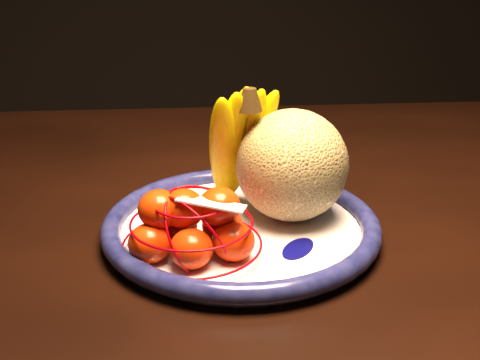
{
  "coord_description": "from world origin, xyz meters",
  "views": [
    {
      "loc": [
        0.09,
        -0.8,
        1.13
      ],
      "look_at": [
        0.18,
        -0.15,
        0.87
      ],
      "focal_mm": 45.0,
      "sensor_mm": 36.0,
      "label": 1
    }
  ],
  "objects": [
    {
      "name": "dining_table",
      "position": [
        0.09,
        -0.02,
        0.71
      ],
      "size": [
        1.64,
        1.04,
        0.8
      ],
      "rotation": [
        0.0,
        0.0,
        -0.05
      ],
      "color": "black",
      "rests_on": "ground"
    },
    {
      "name": "fruit_bowl",
      "position": [
        0.18,
        -0.16,
        0.81
      ],
      "size": [
        0.33,
        0.33,
        0.03
      ],
      "rotation": [
        0.0,
        0.0,
        0.31
      ],
      "color": "white",
      "rests_on": "dining_table"
    },
    {
      "name": "cantaloupe",
      "position": [
        0.25,
        -0.14,
        0.88
      ],
      "size": [
        0.14,
        0.14,
        0.14
      ],
      "primitive_type": "sphere",
      "color": "olive",
      "rests_on": "fruit_bowl"
    },
    {
      "name": "banana_bunch",
      "position": [
        0.18,
        -0.1,
        0.9
      ],
      "size": [
        0.11,
        0.11,
        0.18
      ],
      "rotation": [
        0.0,
        0.0,
        0.38
      ],
      "color": "yellow",
      "rests_on": "fruit_bowl"
    },
    {
      "name": "mandarin_bag",
      "position": [
        0.12,
        -0.21,
        0.84
      ],
      "size": [
        0.19,
        0.19,
        0.1
      ],
      "rotation": [
        0.0,
        0.0,
        -0.23
      ],
      "color": "#FF410D",
      "rests_on": "fruit_bowl"
    },
    {
      "name": "price_tag",
      "position": [
        0.14,
        -0.23,
        0.88
      ],
      "size": [
        0.08,
        0.05,
        0.01
      ],
      "primitive_type": "cube",
      "rotation": [
        -0.14,
        0.1,
        -0.35
      ],
      "color": "white",
      "rests_on": "mandarin_bag"
    }
  ]
}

